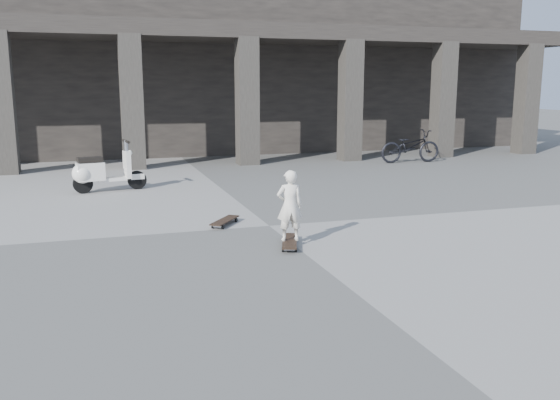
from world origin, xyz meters
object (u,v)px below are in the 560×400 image
object	(u,v)px
skateboard_spare	(225,221)
child	(290,206)
bicycle	(410,146)
longboard	(290,241)
scooter	(97,172)

from	to	relation	value
skateboard_spare	child	size ratio (longest dim) A/B	0.73
child	bicycle	xyz separation A→B (m)	(7.09, 8.72, -0.12)
skateboard_spare	longboard	bearing A→B (deg)	-122.32
longboard	child	size ratio (longest dim) A/B	0.88
scooter	child	bearing A→B (deg)	-75.25
skateboard_spare	scooter	xyz separation A→B (m)	(-2.15, 4.26, 0.40)
longboard	skateboard_spare	world-z (taller)	skateboard_spare
skateboard_spare	bicycle	distance (m)	10.47
longboard	bicycle	world-z (taller)	bicycle
longboard	scooter	size ratio (longest dim) A/B	0.57
longboard	scooter	bearing A→B (deg)	44.12
scooter	bicycle	distance (m)	10.29
bicycle	longboard	bearing A→B (deg)	143.96
longboard	bicycle	size ratio (longest dim) A/B	0.48
longboard	scooter	distance (m)	6.62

